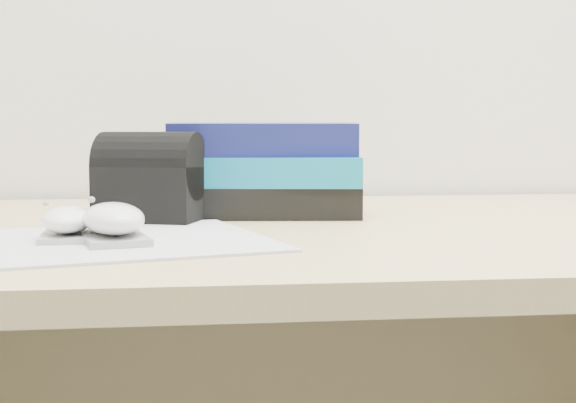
{
  "coord_description": "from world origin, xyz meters",
  "views": [
    {
      "loc": [
        -0.15,
        0.57,
        0.85
      ],
      "look_at": [
        -0.05,
        1.45,
        0.77
      ],
      "focal_mm": 50.0,
      "sensor_mm": 36.0,
      "label": 1
    }
  ],
  "objects": [
    {
      "name": "mousepad",
      "position": [
        -0.26,
        1.43,
        0.73
      ],
      "size": [
        0.43,
        0.37,
        0.0
      ],
      "primitive_type": "cube",
      "rotation": [
        0.0,
        0.0,
        0.27
      ],
      "color": "#9E9FA7",
      "rests_on": "desk"
    },
    {
      "name": "mouse_rear",
      "position": [
        -0.28,
        1.44,
        0.75
      ],
      "size": [
        0.06,
        0.1,
        0.04
      ],
      "color": "#A7A7AA",
      "rests_on": "mousepad"
    },
    {
      "name": "book_stack",
      "position": [
        -0.05,
        1.71,
        0.79
      ],
      "size": [
        0.28,
        0.23,
        0.13
      ],
      "color": "black",
      "rests_on": "desk"
    },
    {
      "name": "pouch",
      "position": [
        -0.21,
        1.61,
        0.79
      ],
      "size": [
        0.15,
        0.12,
        0.12
      ],
      "color": "black",
      "rests_on": "desk"
    },
    {
      "name": "mouse_front",
      "position": [
        -0.23,
        1.42,
        0.75
      ],
      "size": [
        0.09,
        0.12,
        0.05
      ],
      "color": "#9F9FA1",
      "rests_on": "mousepad"
    },
    {
      "name": "desk",
      "position": [
        0.0,
        1.64,
        0.5
      ],
      "size": [
        1.6,
        0.8,
        0.73
      ],
      "color": "tan",
      "rests_on": "ground"
    }
  ]
}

